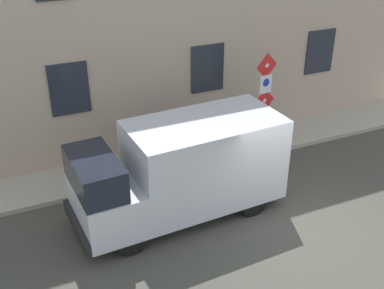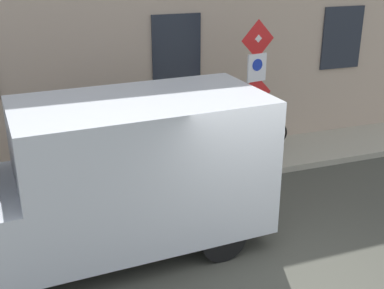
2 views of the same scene
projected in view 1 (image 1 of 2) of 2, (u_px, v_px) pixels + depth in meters
The scene contains 9 objects.
ground_plane at pixel (286, 219), 12.28m from camera, with size 80.00×80.00×0.00m, color #42423A.
sidewalk_slab at pixel (217, 150), 15.37m from camera, with size 1.71×17.49×0.14m, color #A8A18D.
building_facade at pixel (203, 20), 14.51m from camera, with size 0.75×15.49×7.91m.
sign_post_stacked at pixel (265, 92), 14.32m from camera, with size 0.19×0.56×3.04m.
delivery_van at pixel (183, 168), 11.91m from camera, with size 2.27×5.43×2.50m.
bicycle_green at pixel (259, 124), 16.02m from camera, with size 0.46×1.71×0.89m.
bicycle_red at pixel (234, 129), 15.68m from camera, with size 0.46×1.71×0.89m.
pedestrian at pixel (168, 136), 14.04m from camera, with size 0.40×0.47×1.72m.
litter_bin at pixel (214, 145), 14.58m from camera, with size 0.44×0.44×0.90m, color #2D5133.
Camera 1 is at (-8.10, 6.23, 7.47)m, focal length 45.02 mm.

